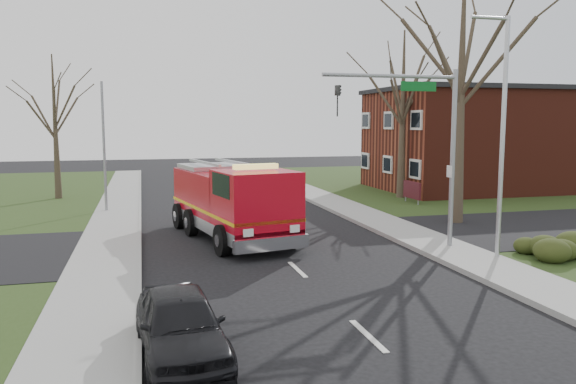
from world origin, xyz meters
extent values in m
plane|color=black|center=(0.00, 0.00, 0.00)|extent=(120.00, 120.00, 0.00)
cube|color=#9E9D98|center=(6.20, 0.00, 0.07)|extent=(2.40, 80.00, 0.15)
cube|color=#9E9D98|center=(-6.20, 0.00, 0.07)|extent=(2.40, 80.00, 0.15)
cube|color=#5F2216|center=(19.00, 18.00, 3.50)|extent=(15.00, 10.00, 7.00)
cube|color=black|center=(19.00, 18.00, 7.10)|extent=(15.40, 10.40, 0.30)
cube|color=silver|center=(11.45, 18.00, 2.00)|extent=(0.12, 1.40, 1.20)
cube|color=#430F17|center=(10.50, 12.50, 0.90)|extent=(0.12, 2.00, 1.00)
cylinder|color=gray|center=(10.50, 11.70, 0.45)|extent=(0.08, 0.08, 0.90)
cylinder|color=gray|center=(10.50, 13.30, 0.45)|extent=(0.08, 0.08, 0.90)
ellipsoid|color=#263312|center=(9.00, -1.00, 0.58)|extent=(2.80, 2.00, 0.90)
cone|color=#33291E|center=(9.50, 6.00, 6.00)|extent=(0.64, 0.64, 12.00)
cone|color=#33291E|center=(11.00, 15.00, 5.25)|extent=(0.56, 0.56, 10.50)
cone|color=#33291E|center=(-10.00, 20.00, 4.50)|extent=(0.44, 0.44, 9.00)
cylinder|color=gray|center=(6.50, 1.50, 3.40)|extent=(0.18, 0.18, 6.80)
cylinder|color=gray|center=(3.90, 1.50, 6.50)|extent=(5.20, 0.14, 0.14)
cube|color=#0C591E|center=(5.00, 1.50, 6.15)|extent=(1.40, 0.06, 0.35)
imported|color=black|center=(1.90, 1.50, 6.15)|extent=(0.22, 0.18, 1.10)
cylinder|color=#B7BABF|center=(7.20, -0.50, 4.20)|extent=(0.16, 0.16, 8.40)
cylinder|color=#B7BABF|center=(6.50, -0.50, 8.30)|extent=(1.40, 0.12, 0.12)
cylinder|color=gray|center=(-6.80, 14.00, 3.50)|extent=(0.14, 0.14, 7.00)
cube|color=#AF0818|center=(-1.57, 6.88, 1.64)|extent=(3.75, 5.91, 2.22)
cube|color=#AF0818|center=(-0.79, 2.95, 1.79)|extent=(3.22, 3.22, 2.53)
cube|color=#B7BABF|center=(-1.32, 5.64, 0.74)|extent=(4.30, 8.61, 0.47)
cube|color=#E5B20C|center=(-1.32, 5.64, 1.32)|extent=(4.31, 8.61, 0.13)
cube|color=black|center=(-0.57, 1.81, 2.59)|extent=(2.42, 0.58, 0.90)
cube|color=#E5D866|center=(-0.79, 2.95, 3.22)|extent=(1.73, 0.69, 0.19)
cylinder|color=black|center=(-2.12, 2.58, 0.58)|extent=(0.59, 1.21, 1.16)
cylinder|color=black|center=(0.57, 3.11, 0.58)|extent=(0.59, 1.21, 1.16)
cylinder|color=black|center=(-3.28, 8.48, 0.58)|extent=(0.59, 1.21, 1.16)
cylinder|color=black|center=(-0.59, 9.01, 0.58)|extent=(0.59, 1.21, 1.16)
imported|color=black|center=(-4.20, -6.10, 0.71)|extent=(1.96, 4.26, 1.41)
camera|label=1|loc=(-4.86, -17.41, 4.82)|focal=35.00mm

